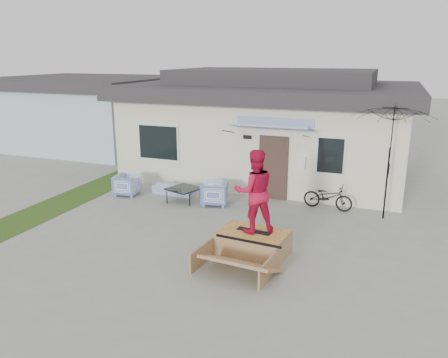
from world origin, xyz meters
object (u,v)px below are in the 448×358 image
(bicycle, at_px, (328,194))
(skateboard, at_px, (254,231))
(loveseat, at_px, (174,186))
(patio_umbrella, at_px, (389,160))
(skate_ramp, at_px, (253,243))
(coffee_table, at_px, (184,195))
(skater, at_px, (255,190))
(armchair_left, at_px, (127,184))
(armchair_right, at_px, (214,192))

(bicycle, xyz_separation_m, skateboard, (-1.21, -3.79, 0.07))
(loveseat, relative_size, patio_umbrella, 0.55)
(bicycle, xyz_separation_m, skate_ramp, (-1.21, -3.84, -0.22))
(loveseat, bearing_deg, coffee_table, 139.85)
(loveseat, bearing_deg, skate_ramp, 139.84)
(skate_ramp, xyz_separation_m, skater, (0.01, 0.05, 1.31))
(armchair_left, relative_size, patio_umbrella, 0.30)
(armchair_right, height_order, patio_umbrella, patio_umbrella)
(bicycle, distance_m, skateboard, 3.98)
(loveseat, relative_size, armchair_left, 1.84)
(loveseat, distance_m, skateboard, 5.27)
(skateboard, bearing_deg, armchair_left, 160.04)
(bicycle, relative_size, skateboard, 1.78)
(armchair_left, distance_m, skate_ramp, 6.08)
(bicycle, distance_m, skate_ramp, 4.04)
(bicycle, bearing_deg, skater, 169.09)
(armchair_right, relative_size, skateboard, 0.96)
(coffee_table, height_order, skateboard, skateboard)
(loveseat, height_order, skate_ramp, loveseat)
(coffee_table, height_order, skate_ramp, skate_ramp)
(armchair_left, bearing_deg, bicycle, -89.37)
(skate_ramp, height_order, skateboard, skateboard)
(coffee_table, height_order, patio_umbrella, patio_umbrella)
(skate_ramp, height_order, skater, skater)
(armchair_right, bearing_deg, coffee_table, -100.23)
(armchair_right, relative_size, skater, 0.41)
(armchair_left, relative_size, coffee_table, 0.87)
(coffee_table, height_order, bicycle, bicycle)
(skater, bearing_deg, armchair_left, -58.77)
(skate_ramp, bearing_deg, patio_umbrella, 56.94)
(coffee_table, bearing_deg, patio_umbrella, 5.89)
(coffee_table, bearing_deg, bicycle, 11.15)
(armchair_left, bearing_deg, armchair_right, -95.31)
(armchair_left, xyz_separation_m, coffee_table, (2.08, 0.06, -0.17))
(coffee_table, xyz_separation_m, bicycle, (4.47, 0.88, 0.26))
(armchair_left, relative_size, armchair_right, 0.95)
(armchair_left, distance_m, patio_umbrella, 8.34)
(loveseat, xyz_separation_m, skateboard, (3.92, -3.51, 0.28))
(loveseat, bearing_deg, armchair_left, 27.14)
(patio_umbrella, distance_m, skateboard, 4.70)
(skater, bearing_deg, coffee_table, -72.45)
(skate_ramp, bearing_deg, armchair_right, 131.63)
(patio_umbrella, xyz_separation_m, skater, (-2.85, -3.54, -0.18))
(patio_umbrella, xyz_separation_m, skate_ramp, (-2.85, -3.59, -1.48))
(bicycle, xyz_separation_m, patio_umbrella, (1.64, -0.25, 1.27))
(skateboard, xyz_separation_m, skater, (0.00, -0.00, 1.02))
(armchair_left, xyz_separation_m, patio_umbrella, (8.19, 0.69, 1.36))
(loveseat, distance_m, patio_umbrella, 6.93)
(skateboard, bearing_deg, armchair_right, 134.82)
(patio_umbrella, distance_m, skate_ramp, 4.82)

